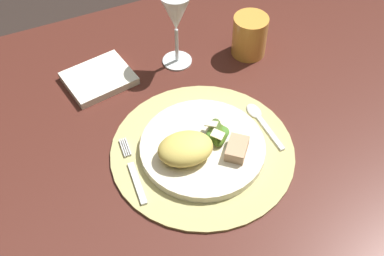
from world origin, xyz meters
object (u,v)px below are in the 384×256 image
object	(u,v)px
dinner_plate	(203,147)
amber_tumbler	(250,36)
dining_table	(203,172)
spoon	(259,118)
napkin	(99,78)
fork	(134,173)
wine_glass	(176,15)

from	to	relation	value
dinner_plate	amber_tumbler	distance (m)	0.32
dining_table	spoon	world-z (taller)	spoon
spoon	amber_tumbler	size ratio (longest dim) A/B	1.40
napkin	amber_tumbler	world-z (taller)	amber_tumbler
fork	wine_glass	distance (m)	0.35
dining_table	napkin	bearing A→B (deg)	127.23
spoon	wine_glass	bearing A→B (deg)	108.85
fork	wine_glass	xyz separation A→B (m)	(0.20, 0.26, 0.12)
fork	amber_tumbler	bearing A→B (deg)	31.49
spoon	wine_glass	world-z (taller)	wine_glass
spoon	napkin	bearing A→B (deg)	136.69
dining_table	wine_glass	bearing A→B (deg)	82.99
dining_table	fork	bearing A→B (deg)	-160.19
dining_table	wine_glass	distance (m)	0.36
spoon	napkin	world-z (taller)	napkin
fork	spoon	bearing A→B (deg)	4.69
amber_tumbler	napkin	bearing A→B (deg)	171.98
fork	napkin	bearing A→B (deg)	86.22
dining_table	wine_glass	size ratio (longest dim) A/B	7.27
dining_table	dinner_plate	bearing A→B (deg)	-118.08
dinner_plate	napkin	distance (m)	0.30
dining_table	amber_tumbler	bearing A→B (deg)	40.33
fork	wine_glass	world-z (taller)	wine_glass
fork	spoon	size ratio (longest dim) A/B	1.21
napkin	amber_tumbler	distance (m)	0.35
dinner_plate	spoon	bearing A→B (deg)	10.42
wine_glass	fork	bearing A→B (deg)	-127.53
dining_table	napkin	xyz separation A→B (m)	(-0.16, 0.21, 0.18)
dinner_plate	napkin	bearing A→B (deg)	114.12
dinner_plate	napkin	world-z (taller)	dinner_plate
dinner_plate	fork	bearing A→B (deg)	178.87
dinner_plate	fork	world-z (taller)	dinner_plate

